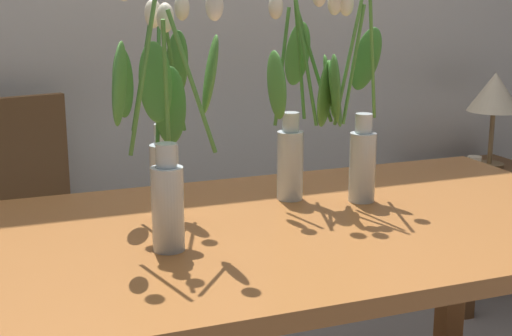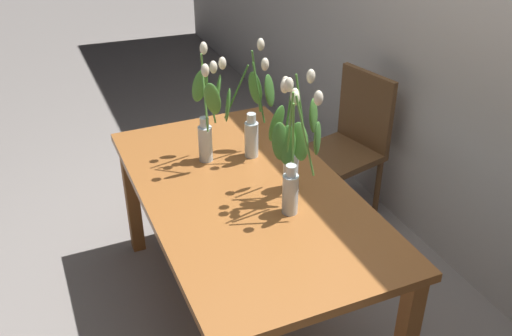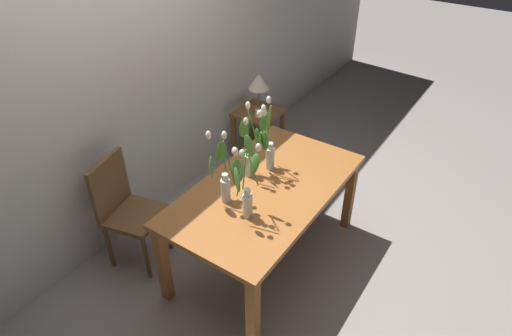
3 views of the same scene
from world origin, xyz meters
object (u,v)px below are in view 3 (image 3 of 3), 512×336
(tulip_vase_0, at_px, (251,149))
(pillar_candle, at_px, (258,113))
(tulip_vase_2, at_px, (224,177))
(tulip_vase_3, at_px, (268,145))
(tulip_vase_1, at_px, (246,189))
(table_lamp, at_px, (259,82))
(dining_chair, at_px, (125,206))
(dining_table, at_px, (266,197))
(side_table, at_px, (258,121))

(tulip_vase_0, bearing_deg, pillar_candle, 31.58)
(tulip_vase_0, relative_size, tulip_vase_2, 1.02)
(tulip_vase_3, relative_size, pillar_candle, 7.73)
(tulip_vase_1, xyz_separation_m, table_lamp, (1.63, 0.99, -0.10))
(tulip_vase_2, xyz_separation_m, dining_chair, (-0.29, 0.78, -0.43))
(tulip_vase_0, xyz_separation_m, tulip_vase_2, (-0.37, -0.04, -0.02))
(dining_table, relative_size, tulip_vase_3, 2.76)
(tulip_vase_1, height_order, table_lamp, tulip_vase_1)
(dining_table, bearing_deg, tulip_vase_1, -169.87)
(side_table, xyz_separation_m, table_lamp, (0.04, 0.02, 0.42))
(tulip_vase_1, bearing_deg, tulip_vase_3, 18.32)
(dining_table, xyz_separation_m, tulip_vase_3, (0.21, 0.12, 0.30))
(dining_chair, xyz_separation_m, pillar_candle, (1.74, -0.07, 0.06))
(dining_table, xyz_separation_m, pillar_candle, (1.16, 0.85, -0.06))
(side_table, height_order, pillar_candle, pillar_candle)
(dining_chair, relative_size, table_lamp, 2.34)
(dining_table, height_order, dining_chair, dining_chair)
(dining_table, bearing_deg, tulip_vase_3, 29.74)
(pillar_candle, bearing_deg, dining_chair, 177.53)
(tulip_vase_1, bearing_deg, tulip_vase_2, 78.83)
(tulip_vase_0, distance_m, side_table, 1.49)
(table_lamp, bearing_deg, dining_chair, -179.85)
(side_table, xyz_separation_m, pillar_candle, (-0.10, -0.06, 0.16))
(tulip_vase_0, xyz_separation_m, tulip_vase_3, (0.13, -0.06, -0.02))
(dining_table, xyz_separation_m, dining_chair, (-0.58, 0.92, -0.12))
(tulip_vase_3, bearing_deg, dining_table, -150.26)
(dining_table, xyz_separation_m, tulip_vase_1, (-0.33, -0.06, 0.31))
(tulip_vase_1, distance_m, dining_chair, 1.10)
(tulip_vase_1, distance_m, pillar_candle, 1.79)
(dining_chair, bearing_deg, dining_table, -57.97)
(tulip_vase_3, relative_size, dining_chair, 0.62)
(tulip_vase_3, relative_size, table_lamp, 1.46)
(dining_table, height_order, pillar_candle, dining_table)
(tulip_vase_2, height_order, table_lamp, tulip_vase_2)
(side_table, relative_size, pillar_candle, 7.33)
(dining_table, distance_m, side_table, 1.57)
(dining_table, distance_m, tulip_vase_0, 0.38)
(dining_table, distance_m, dining_chair, 1.10)
(tulip_vase_1, relative_size, tulip_vase_3, 0.99)
(pillar_candle, bearing_deg, side_table, 30.50)
(tulip_vase_3, height_order, pillar_candle, tulip_vase_3)
(dining_table, relative_size, pillar_candle, 21.33)
(dining_chair, bearing_deg, table_lamp, 0.15)
(tulip_vase_1, height_order, dining_chair, tulip_vase_1)
(tulip_vase_1, xyz_separation_m, tulip_vase_3, (0.54, 0.18, -0.01))
(tulip_vase_1, xyz_separation_m, dining_chair, (-0.25, 0.98, -0.44))
(tulip_vase_3, xyz_separation_m, side_table, (1.05, 0.79, -0.52))
(tulip_vase_0, distance_m, tulip_vase_1, 0.48)
(tulip_vase_2, bearing_deg, dining_chair, 110.28)
(side_table, distance_m, table_lamp, 0.43)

